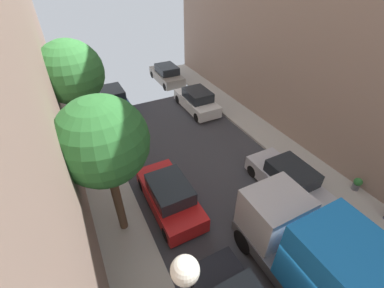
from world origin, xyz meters
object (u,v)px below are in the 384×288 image
object	(u,v)px
parked_car_right_4	(167,75)
potted_plant_1	(76,123)
parked_car_left_4	(113,99)
parked_car_right_3	(197,101)
street_tree_0	(103,142)
street_tree_2	(71,73)
delivery_truck	(335,278)
parked_car_right_2	(288,180)
potted_plant_2	(357,184)
parked_car_left_3	(170,196)

from	to	relation	value
parked_car_right_4	potted_plant_1	bearing A→B (deg)	-149.83
parked_car_right_4	parked_car_left_4	bearing A→B (deg)	-154.72
parked_car_right_3	potted_plant_1	xyz separation A→B (m)	(-8.25, 0.88, -0.02)
street_tree_0	street_tree_2	bearing A→B (deg)	91.71
delivery_truck	street_tree_0	xyz separation A→B (m)	(-4.88, 5.83, 2.73)
parked_car_left_4	potted_plant_1	world-z (taller)	parked_car_left_4
parked_car_left_4	parked_car_right_4	distance (m)	5.97
parked_car_right_4	street_tree_0	bearing A→B (deg)	-119.55
parked_car_left_4	parked_car_right_4	bearing A→B (deg)	25.28
parked_car_right_2	parked_car_right_3	bearing A→B (deg)	90.00
potted_plant_1	parked_car_right_4	bearing A→B (deg)	30.17
parked_car_right_4	potted_plant_2	world-z (taller)	parked_car_right_4
parked_car_right_3	parked_car_right_4	xyz separation A→B (m)	(0.00, 5.68, 0.00)
parked_car_left_4	parked_car_right_2	size ratio (longest dim) A/B	1.00
parked_car_right_2	potted_plant_1	world-z (taller)	parked_car_right_2
parked_car_right_4	potted_plant_2	size ratio (longest dim) A/B	6.22
parked_car_left_4	street_tree_0	bearing A→B (deg)	-101.39
parked_car_left_4	parked_car_right_3	xyz separation A→B (m)	(5.40, -3.13, 0.00)
parked_car_left_3	parked_car_right_3	world-z (taller)	same
parked_car_right_2	delivery_truck	size ratio (longest dim) A/B	0.64
parked_car_right_3	potted_plant_1	bearing A→B (deg)	173.93
delivery_truck	potted_plant_2	size ratio (longest dim) A/B	9.77
parked_car_left_3	parked_car_right_3	xyz separation A→B (m)	(5.40, 7.51, 0.00)
parked_car_right_4	street_tree_2	bearing A→B (deg)	-137.42
parked_car_right_3	potted_plant_2	world-z (taller)	parked_car_right_3
delivery_truck	street_tree_2	bearing A→B (deg)	112.77
street_tree_0	potted_plant_2	world-z (taller)	street_tree_0
parked_car_right_3	street_tree_0	world-z (taller)	street_tree_0
potted_plant_2	street_tree_0	bearing A→B (deg)	163.81
parked_car_right_3	delivery_truck	bearing A→B (deg)	-101.28
parked_car_right_4	potted_plant_2	xyz separation A→B (m)	(2.96, -16.43, -0.21)
parked_car_right_3	potted_plant_2	distance (m)	11.16
potted_plant_1	parked_car_right_3	bearing A→B (deg)	-6.07
delivery_truck	potted_plant_1	size ratio (longest dim) A/B	6.69
parked_car_right_2	delivery_truck	xyz separation A→B (m)	(-2.70, -4.35, 1.07)
parked_car_right_3	street_tree_2	distance (m)	8.84
parked_car_right_4	potted_plant_2	distance (m)	16.70
potted_plant_1	potted_plant_2	world-z (taller)	potted_plant_1
parked_car_right_4	street_tree_2	world-z (taller)	street_tree_2
parked_car_left_4	potted_plant_1	xyz separation A→B (m)	(-2.85, -2.25, -0.02)
parked_car_left_4	parked_car_right_3	distance (m)	6.24
potted_plant_2	parked_car_left_4	bearing A→B (deg)	121.05
delivery_truck	parked_car_left_3	bearing A→B (deg)	114.17
parked_car_left_4	parked_car_right_2	xyz separation A→B (m)	(5.40, -12.31, 0.00)
parked_car_left_3	street_tree_2	distance (m)	7.61
delivery_truck	street_tree_2	distance (m)	13.41
street_tree_0	street_tree_2	distance (m)	6.24
parked_car_left_3	street_tree_2	size ratio (longest dim) A/B	0.68
street_tree_0	potted_plant_1	xyz separation A→B (m)	(-0.67, 8.58, -3.82)
parked_car_right_4	delivery_truck	bearing A→B (deg)	-98.00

